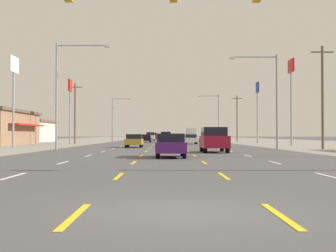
% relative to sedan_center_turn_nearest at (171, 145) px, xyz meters
% --- Properties ---
extents(ground_plane, '(572.00, 572.00, 0.00)m').
position_rel_sedan_center_turn_nearest_xyz_m(ground_plane, '(-0.15, 46.17, -0.76)').
color(ground_plane, '#4C4C4F').
extents(lot_apron_left, '(28.00, 440.00, 0.01)m').
position_rel_sedan_center_turn_nearest_xyz_m(lot_apron_left, '(-24.90, 46.17, -0.75)').
color(lot_apron_left, gray).
rests_on(lot_apron_left, ground).
extents(lot_apron_right, '(28.00, 440.00, 0.01)m').
position_rel_sedan_center_turn_nearest_xyz_m(lot_apron_right, '(24.60, 46.17, -0.75)').
color(lot_apron_right, gray).
rests_on(lot_apron_right, ground).
extents(lane_markings, '(10.64, 227.60, 0.01)m').
position_rel_sedan_center_turn_nearest_xyz_m(lane_markings, '(-0.15, 84.67, -0.75)').
color(lane_markings, white).
rests_on(lane_markings, ground).
extents(signal_span_wire, '(27.57, 0.53, 8.99)m').
position_rel_sedan_center_turn_nearest_xyz_m(signal_span_wire, '(-0.21, -10.47, 4.54)').
color(signal_span_wire, brown).
rests_on(signal_span_wire, ground).
extents(sedan_center_turn_nearest, '(1.80, 4.50, 1.46)m').
position_rel_sedan_center_turn_nearest_xyz_m(sedan_center_turn_nearest, '(0.00, 0.00, 0.00)').
color(sedan_center_turn_nearest, '#4C196B').
rests_on(sedan_center_turn_nearest, ground).
extents(suv_inner_right_near, '(1.98, 4.90, 1.98)m').
position_rel_sedan_center_turn_nearest_xyz_m(suv_inner_right_near, '(3.53, 8.20, 0.27)').
color(suv_inner_right_near, maroon).
rests_on(suv_inner_right_near, ground).
extents(sedan_inner_left_mid, '(1.80, 4.50, 1.46)m').
position_rel_sedan_center_turn_nearest_xyz_m(sedan_inner_left_mid, '(-3.69, 22.24, 0.00)').
color(sedan_inner_left_mid, '#B28C33').
rests_on(sedan_inner_left_mid, ground).
extents(sedan_inner_right_midfar, '(1.80, 4.50, 1.46)m').
position_rel_sedan_center_turn_nearest_xyz_m(sedan_inner_right_midfar, '(3.57, 40.73, 0.00)').
color(sedan_inner_right_midfar, white).
rests_on(sedan_inner_right_midfar, ground).
extents(sedan_inner_left_far, '(1.80, 4.50, 1.46)m').
position_rel_sedan_center_turn_nearest_xyz_m(sedan_inner_left_far, '(-3.66, 53.87, 0.00)').
color(sedan_inner_left_far, black).
rests_on(sedan_inner_left_far, ground).
extents(suv_center_turn_farther, '(1.98, 4.90, 1.98)m').
position_rel_sedan_center_turn_nearest_xyz_m(suv_center_turn_farther, '(-0.14, 59.88, 0.27)').
color(suv_center_turn_farther, black).
rests_on(suv_center_turn_farther, ground).
extents(sedan_inner_right_farthest, '(1.80, 4.50, 1.46)m').
position_rel_sedan_center_turn_nearest_xyz_m(sedan_inner_right_farthest, '(3.24, 72.46, 0.00)').
color(sedan_inner_right_farthest, white).
rests_on(sedan_inner_right_farthest, ground).
extents(suv_inner_left_distant_a, '(1.98, 4.90, 1.98)m').
position_rel_sedan_center_turn_nearest_xyz_m(suv_inner_left_distant_a, '(-3.59, 78.16, 0.27)').
color(suv_inner_left_distant_a, white).
rests_on(suv_inner_left_distant_a, ground).
extents(box_truck_far_right_distant_b, '(2.40, 7.20, 3.23)m').
position_rel_sedan_center_turn_nearest_xyz_m(box_truck_far_right_distant_b, '(7.02, 99.62, 1.08)').
color(box_truck_far_right_distant_b, '#4C196B').
rests_on(box_truck_far_right_distant_b, ground).
extents(suv_inner_left_distant_c, '(1.98, 4.90, 1.98)m').
position_rel_sedan_center_turn_nearest_xyz_m(suv_inner_left_distant_c, '(-3.55, 109.40, 0.27)').
color(suv_inner_left_distant_c, red).
rests_on(suv_inner_left_distant_c, ground).
extents(storefront_left_row_2, '(11.91, 14.32, 4.36)m').
position_rel_sedan_center_turn_nearest_xyz_m(storefront_left_row_2, '(-29.42, 65.01, 1.45)').
color(storefront_left_row_2, beige).
rests_on(storefront_left_row_2, ground).
extents(pole_sign_left_row_1, '(0.24, 2.64, 9.60)m').
position_rel_sedan_center_turn_nearest_xyz_m(pole_sign_left_row_1, '(-16.16, 19.96, 6.73)').
color(pole_sign_left_row_1, gray).
rests_on(pole_sign_left_row_1, ground).
extents(pole_sign_left_row_2, '(0.24, 1.94, 9.61)m').
position_rel_sedan_center_turn_nearest_xyz_m(pole_sign_left_row_2, '(-14.35, 40.02, 6.46)').
color(pole_sign_left_row_2, gray).
rests_on(pole_sign_left_row_2, ground).
extents(pole_sign_right_row_1, '(0.24, 2.23, 10.81)m').
position_rel_sedan_center_turn_nearest_xyz_m(pole_sign_right_row_1, '(15.43, 29.00, 7.42)').
color(pole_sign_right_row_1, gray).
rests_on(pole_sign_right_row_1, ground).
extents(pole_sign_right_row_2, '(0.24, 1.66, 10.07)m').
position_rel_sedan_center_turn_nearest_xyz_m(pole_sign_right_row_2, '(14.92, 47.33, 6.59)').
color(pole_sign_right_row_2, gray).
rests_on(pole_sign_right_row_2, ground).
extents(streetlight_left_row_0, '(5.02, 0.26, 9.87)m').
position_rel_sedan_center_turn_nearest_xyz_m(streetlight_left_row_0, '(-9.75, 14.13, 5.06)').
color(streetlight_left_row_0, gray).
rests_on(streetlight_left_row_0, ground).
extents(streetlight_right_row_0, '(4.50, 0.26, 8.83)m').
position_rel_sedan_center_turn_nearest_xyz_m(streetlight_right_row_0, '(9.49, 14.13, 4.45)').
color(streetlight_right_row_0, gray).
rests_on(streetlight_right_row_0, ground).
extents(streetlight_left_row_1, '(3.54, 0.26, 8.53)m').
position_rel_sedan_center_turn_nearest_xyz_m(streetlight_left_row_1, '(-9.94, 59.61, 4.19)').
color(streetlight_left_row_1, gray).
rests_on(streetlight_left_row_1, ground).
extents(streetlight_right_row_1, '(4.15, 0.26, 9.08)m').
position_rel_sedan_center_turn_nearest_xyz_m(streetlight_right_row_1, '(9.56, 59.61, 4.54)').
color(streetlight_right_row_1, gray).
rests_on(streetlight_right_row_1, ground).
extents(utility_pole_right_row_0, '(2.20, 0.26, 10.04)m').
position_rel_sedan_center_turn_nearest_xyz_m(utility_pole_right_row_0, '(15.00, 16.39, 4.46)').
color(utility_pole_right_row_0, brown).
rests_on(utility_pole_right_row_0, ground).
extents(utility_pole_left_row_1, '(2.20, 0.26, 9.35)m').
position_rel_sedan_center_turn_nearest_xyz_m(utility_pole_left_row_1, '(-14.16, 42.82, 4.11)').
color(utility_pole_left_row_1, brown).
rests_on(utility_pole_left_row_1, ground).
extents(utility_pole_right_row_2, '(2.20, 0.26, 9.66)m').
position_rel_sedan_center_turn_nearest_xyz_m(utility_pole_right_row_2, '(14.96, 68.87, 4.27)').
color(utility_pole_right_row_2, brown).
rests_on(utility_pole_right_row_2, ground).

